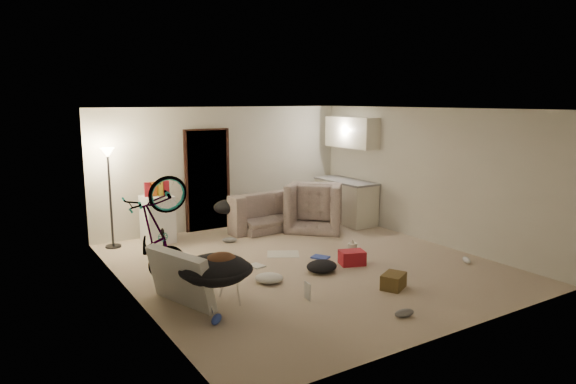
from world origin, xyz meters
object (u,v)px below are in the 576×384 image
floor_lamp (109,176)px  juicer (352,247)px  bicycle (158,256)px  tv_box (181,278)px  kitchen_counter (346,202)px  mini_fridge (158,219)px  drink_case_a (393,281)px  armchair (317,211)px  saucer_chair (216,276)px  sofa (269,213)px  drink_case_b (352,258)px

floor_lamp → juicer: (3.48, -2.56, -1.21)m
bicycle → juicer: size_ratio=6.89×
bicycle → tv_box: (0.00, -0.91, -0.06)m
kitchen_counter → floor_lamp: bearing=172.3°
bicycle → tv_box: size_ratio=1.47×
mini_fridge → floor_lamp: bearing=170.1°
kitchen_counter → drink_case_a: kitchen_counter is taller
floor_lamp → mini_fridge: size_ratio=2.04×
tv_box → juicer: tv_box is taller
armchair → tv_box: bearing=75.9°
floor_lamp → saucer_chair: (0.48, -3.48, -0.90)m
tv_box → saucer_chair: bearing=-53.8°
bicycle → mini_fridge: size_ratio=1.83×
floor_lamp → bicycle: bearing=-87.5°
floor_lamp → mini_fridge: bearing=-7.0°
floor_lamp → kitchen_counter: size_ratio=1.21×
sofa → drink_case_b: sofa is taller
kitchen_counter → drink_case_b: size_ratio=3.80×
floor_lamp → drink_case_b: 4.50m
kitchen_counter → mini_fridge: (-4.02, 0.55, 0.00)m
drink_case_a → juicer: bearing=42.8°
kitchen_counter → drink_case_a: (-1.96, -3.58, -0.33)m
drink_case_b → floor_lamp: bearing=154.0°
bicycle → drink_case_b: 3.07m
floor_lamp → juicer: size_ratio=7.68×
kitchen_counter → drink_case_b: bearing=-126.2°
kitchen_counter → juicer: size_ratio=6.37×
sofa → tv_box: size_ratio=1.82×
tv_box → drink_case_b: size_ratio=2.80×
armchair → drink_case_a: armchair is taller
sofa → bicycle: (-3.05, -2.09, 0.13)m
saucer_chair → drink_case_b: saucer_chair is taller
floor_lamp → tv_box: bearing=-88.2°
floor_lamp → kitchen_counter: (4.83, -0.65, -0.87)m
mini_fridge → juicer: mini_fridge is taller
juicer → saucer_chair: bearing=-162.9°
sofa → saucer_chair: 4.23m
drink_case_a → tv_box: bearing=132.6°
kitchen_counter → bicycle: bicycle is taller
drink_case_b → mini_fridge: bearing=146.2°
drink_case_b → sofa: bearing=107.3°
saucer_chair → juicer: saucer_chair is taller
bicycle → armchair: bearing=-66.4°
sofa → juicer: (0.33, -2.36, -0.20)m
bicycle → drink_case_b: (2.95, -0.79, -0.31)m
armchair → mini_fridge: (-3.16, 0.67, 0.08)m
sofa → mini_fridge: size_ratio=2.27×
floor_lamp → juicer: 4.49m
drink_case_b → drink_case_a: bearing=-79.7°
armchair → bicycle: bicycle is taller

